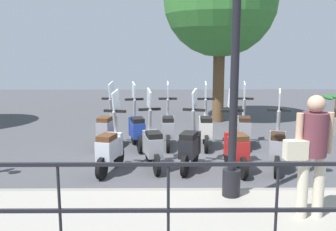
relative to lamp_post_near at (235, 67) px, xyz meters
name	(u,v)px	position (x,y,z in m)	size (l,w,h in m)	color
ground_plane	(192,159)	(2.40, 0.42, -2.05)	(28.00, 28.00, 0.00)	#424247
promenade_walkway	(209,223)	(-0.75, 0.42, -1.97)	(2.20, 20.00, 0.15)	gray
fence_railing	(223,195)	(-1.80, 0.42, -1.16)	(0.04, 16.03, 1.07)	black
lamp_post_near	(235,67)	(0.00, 0.00, 0.00)	(0.26, 0.90, 4.28)	black
pedestrian_with_bag	(312,147)	(-0.73, -0.86, -0.97)	(0.36, 0.64, 1.59)	beige
tree_distant	(220,0)	(6.59, -0.72, 1.74)	(3.49, 3.49, 5.55)	brown
potted_palm	(336,118)	(4.79, -3.71, -1.60)	(1.06, 0.66, 1.05)	slate
scooter_near_0	(277,146)	(1.61, -1.15, -1.56)	(1.20, 0.54, 1.54)	black
scooter_near_1	(236,147)	(1.54, -0.35, -1.56)	(1.23, 0.46, 1.54)	black
scooter_near_2	(190,145)	(1.67, 0.50, -1.56)	(1.20, 0.55, 1.54)	black
scooter_near_3	(152,145)	(1.74, 1.22, -1.56)	(1.22, 0.50, 1.54)	black
scooter_near_4	(110,147)	(1.53, 2.01, -1.56)	(1.21, 0.52, 1.54)	black
scooter_far_0	(244,127)	(3.33, -0.88, -1.56)	(1.23, 0.46, 1.54)	black
scooter_far_1	(206,128)	(3.29, 0.03, -1.56)	(1.23, 0.44, 1.54)	black
scooter_far_2	(168,128)	(3.34, 0.91, -1.56)	(1.23, 0.44, 1.54)	black
scooter_far_3	(137,128)	(3.24, 1.64, -1.56)	(1.21, 0.52, 1.54)	black
scooter_far_4	(107,128)	(3.34, 2.33, -1.56)	(1.22, 0.49, 1.54)	black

